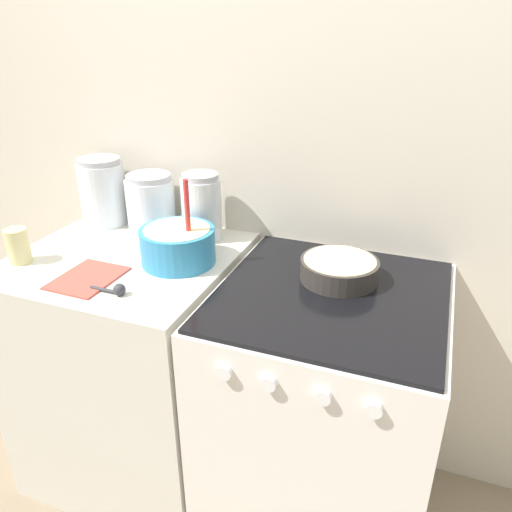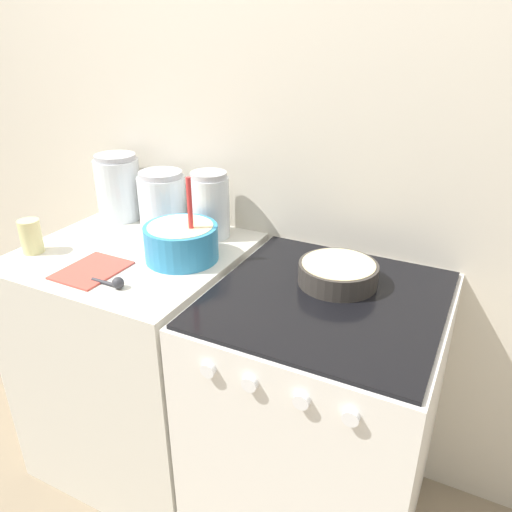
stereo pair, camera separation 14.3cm
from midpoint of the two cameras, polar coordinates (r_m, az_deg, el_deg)
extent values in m
cube|color=beige|center=(1.78, -1.61, 11.62)|extent=(4.43, 0.05, 2.40)
cube|color=silver|center=(1.98, -15.43, -11.94)|extent=(0.72, 0.69, 0.91)
cube|color=white|center=(1.73, 5.15, -17.61)|extent=(0.67, 0.69, 0.89)
cube|color=black|center=(1.46, 5.83, -4.45)|extent=(0.65, 0.66, 0.01)
cylinder|color=white|center=(1.28, -6.91, -13.18)|extent=(0.04, 0.02, 0.04)
cylinder|color=white|center=(1.24, -1.92, -14.47)|extent=(0.04, 0.02, 0.04)
cylinder|color=white|center=(1.21, 4.21, -15.90)|extent=(0.04, 0.02, 0.04)
cylinder|color=white|center=(1.19, 9.87, -17.04)|extent=(0.04, 0.02, 0.04)
cylinder|color=#338CBF|center=(1.63, -11.41, 1.10)|extent=(0.24, 0.24, 0.12)
cylinder|color=beige|center=(1.62, -11.49, 2.00)|extent=(0.21, 0.21, 0.06)
cylinder|color=red|center=(1.58, -10.39, 3.99)|extent=(0.02, 0.02, 0.26)
cylinder|color=#38332D|center=(1.52, 6.83, -1.63)|extent=(0.24, 0.24, 0.06)
cylinder|color=beige|center=(1.51, 6.85, -1.40)|extent=(0.22, 0.22, 0.06)
cylinder|color=silver|center=(2.02, -19.05, 6.72)|extent=(0.17, 0.17, 0.23)
cylinder|color=silver|center=(2.03, -18.86, 5.47)|extent=(0.15, 0.15, 0.14)
cylinder|color=#B2B2B7|center=(1.99, -19.57, 10.18)|extent=(0.16, 0.16, 0.02)
cylinder|color=silver|center=(1.90, -14.05, 5.62)|extent=(0.18, 0.18, 0.19)
cylinder|color=white|center=(1.92, -13.93, 4.53)|extent=(0.16, 0.16, 0.12)
cylinder|color=#B2B2B7|center=(1.87, -14.39, 8.69)|extent=(0.16, 0.16, 0.02)
cylinder|color=silver|center=(1.79, -8.54, 5.29)|extent=(0.14, 0.14, 0.22)
cylinder|color=tan|center=(1.81, -8.45, 4.00)|extent=(0.12, 0.12, 0.13)
cylinder|color=#B2B2B7|center=(1.76, -8.78, 8.93)|extent=(0.13, 0.13, 0.02)
cylinder|color=beige|center=(1.81, -27.65, 0.99)|extent=(0.07, 0.07, 0.12)
cube|color=#CC4C3F|center=(1.63, -21.10, -2.42)|extent=(0.17, 0.22, 0.01)
cylinder|color=#333338|center=(1.54, -19.61, -3.74)|extent=(0.09, 0.01, 0.01)
sphere|color=#333338|center=(1.50, -18.02, -3.74)|extent=(0.04, 0.04, 0.04)
camera|label=1|loc=(0.07, -92.64, -1.25)|focal=35.00mm
camera|label=2|loc=(0.07, 87.36, 1.25)|focal=35.00mm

